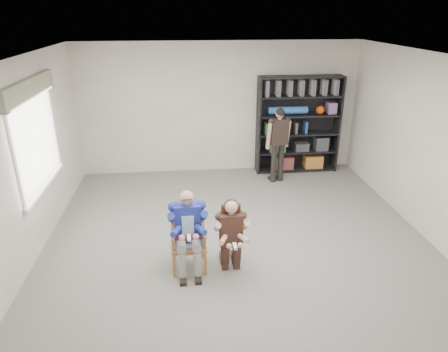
{
  "coord_description": "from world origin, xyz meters",
  "views": [
    {
      "loc": [
        -0.77,
        -4.94,
        3.39
      ],
      "look_at": [
        -0.2,
        0.6,
        1.05
      ],
      "focal_mm": 32.0,
      "sensor_mm": 36.0,
      "label": 1
    }
  ],
  "objects_px": {
    "kneeling_woman": "(231,236)",
    "bookshelf": "(298,125)",
    "armchair": "(188,239)",
    "standing_man": "(278,146)",
    "seated_man": "(188,231)"
  },
  "relations": [
    {
      "from": "kneeling_woman",
      "to": "bookshelf",
      "type": "bearing_deg",
      "value": 60.72
    },
    {
      "from": "kneeling_woman",
      "to": "bookshelf",
      "type": "relative_size",
      "value": 0.52
    },
    {
      "from": "armchair",
      "to": "standing_man",
      "type": "distance_m",
      "value": 3.48
    },
    {
      "from": "standing_man",
      "to": "bookshelf",
      "type": "bearing_deg",
      "value": 29.89
    },
    {
      "from": "armchair",
      "to": "standing_man",
      "type": "relative_size",
      "value": 0.58
    },
    {
      "from": "armchair",
      "to": "kneeling_woman",
      "type": "height_order",
      "value": "kneeling_woman"
    },
    {
      "from": "bookshelf",
      "to": "standing_man",
      "type": "bearing_deg",
      "value": -134.3
    },
    {
      "from": "armchair",
      "to": "seated_man",
      "type": "relative_size",
      "value": 0.77
    },
    {
      "from": "seated_man",
      "to": "kneeling_woman",
      "type": "height_order",
      "value": "seated_man"
    },
    {
      "from": "kneeling_woman",
      "to": "standing_man",
      "type": "height_order",
      "value": "standing_man"
    },
    {
      "from": "standing_man",
      "to": "armchair",
      "type": "bearing_deg",
      "value": -139.33
    },
    {
      "from": "seated_man",
      "to": "kneeling_woman",
      "type": "bearing_deg",
      "value": -13.12
    },
    {
      "from": "seated_man",
      "to": "bookshelf",
      "type": "distance_m",
      "value": 4.28
    },
    {
      "from": "seated_man",
      "to": "kneeling_woman",
      "type": "distance_m",
      "value": 0.59
    },
    {
      "from": "armchair",
      "to": "kneeling_woman",
      "type": "distance_m",
      "value": 0.6
    }
  ]
}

